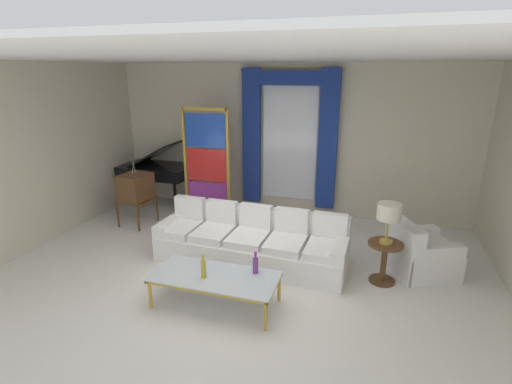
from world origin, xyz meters
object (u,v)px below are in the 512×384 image
(bottle_blue_decanter, at_px, (255,264))
(table_lamp_brass, at_px, (389,213))
(bottle_crystal_tall, at_px, (203,268))
(round_side_table, at_px, (384,259))
(stained_glass_divider, at_px, (207,167))
(vintage_tv, at_px, (135,188))
(couch_white_long, at_px, (252,242))
(peacock_figurine, at_px, (219,215))
(grand_piano, at_px, (159,168))
(coffee_table, at_px, (215,278))
(armchair_white, at_px, (419,255))

(bottle_blue_decanter, xyz_separation_m, table_lamp_brass, (1.57, 0.99, 0.50))
(bottle_crystal_tall, relative_size, round_side_table, 0.53)
(stained_glass_divider, bearing_deg, vintage_tv, -150.18)
(bottle_blue_decanter, height_order, stained_glass_divider, stained_glass_divider)
(couch_white_long, distance_m, peacock_figurine, 1.51)
(stained_glass_divider, distance_m, grand_piano, 1.52)
(vintage_tv, distance_m, stained_glass_divider, 1.39)
(peacock_figurine, distance_m, round_side_table, 3.20)
(coffee_table, bearing_deg, peacock_figurine, 111.42)
(stained_glass_divider, xyz_separation_m, grand_piano, (-1.39, 0.55, -0.26))
(armchair_white, height_order, grand_piano, grand_piano)
(bottle_crystal_tall, relative_size, peacock_figurine, 0.53)
(grand_piano, bearing_deg, bottle_crystal_tall, -52.30)
(couch_white_long, distance_m, stained_glass_divider, 2.13)
(stained_glass_divider, distance_m, round_side_table, 3.73)
(vintage_tv, bearing_deg, coffee_table, -39.41)
(peacock_figurine, bearing_deg, coffee_table, -68.58)
(stained_glass_divider, bearing_deg, coffee_table, -64.26)
(couch_white_long, bearing_deg, grand_piano, 144.59)
(couch_white_long, xyz_separation_m, grand_piano, (-2.78, 1.97, 0.49))
(bottle_crystal_tall, relative_size, grand_piano, 0.21)
(bottle_crystal_tall, xyz_separation_m, armchair_white, (2.63, 1.71, -0.25))
(bottle_crystal_tall, bearing_deg, coffee_table, 36.69)
(table_lamp_brass, bearing_deg, stained_glass_divider, 155.63)
(coffee_table, distance_m, stained_glass_divider, 3.09)
(bottle_blue_decanter, distance_m, armchair_white, 2.51)
(round_side_table, xyz_separation_m, grand_piano, (-4.73, 2.06, 0.45))
(bottle_blue_decanter, relative_size, vintage_tv, 0.22)
(vintage_tv, xyz_separation_m, peacock_figurine, (1.54, 0.36, -0.51))
(coffee_table, xyz_separation_m, stained_glass_divider, (-1.31, 2.72, 0.68))
(vintage_tv, relative_size, armchair_white, 1.25)
(peacock_figurine, height_order, table_lamp_brass, table_lamp_brass)
(armchair_white, xyz_separation_m, table_lamp_brass, (-0.49, -0.42, 0.74))
(bottle_crystal_tall, distance_m, table_lamp_brass, 2.55)
(bottle_blue_decanter, bearing_deg, coffee_table, -155.40)
(vintage_tv, relative_size, grand_piano, 0.90)
(couch_white_long, height_order, grand_piano, grand_piano)
(bottle_blue_decanter, height_order, vintage_tv, vintage_tv)
(round_side_table, bearing_deg, grand_piano, 156.49)
(bottle_blue_decanter, relative_size, round_side_table, 0.50)
(table_lamp_brass, relative_size, grand_piano, 0.38)
(coffee_table, height_order, table_lamp_brass, table_lamp_brass)
(table_lamp_brass, distance_m, grand_piano, 5.16)
(peacock_figurine, bearing_deg, grand_piano, 153.98)
(coffee_table, distance_m, bottle_crystal_tall, 0.21)
(bottle_crystal_tall, xyz_separation_m, vintage_tv, (-2.37, 2.13, 0.19))
(armchair_white, bearing_deg, stained_glass_divider, 164.06)
(coffee_table, bearing_deg, armchair_white, 32.81)
(bottle_blue_decanter, distance_m, grand_piano, 4.40)
(stained_glass_divider, bearing_deg, armchair_white, -15.94)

